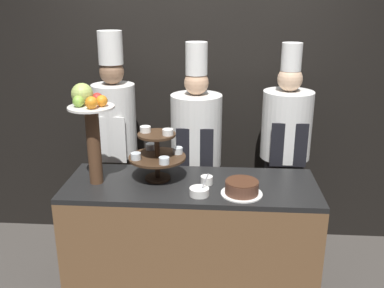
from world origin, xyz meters
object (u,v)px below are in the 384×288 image
Objects in this scene: chef_center_left at (196,148)px; serving_bowl_near at (199,192)px; chef_center_right at (285,147)px; cup_white at (207,180)px; chef_left at (116,136)px; cake_round at (242,188)px; fruit_pedestal at (90,119)px; tiered_stand at (157,152)px.

serving_bowl_near is at bearing -85.07° from chef_center_left.
cup_white is at bearing -135.76° from chef_center_right.
chef_left is at bearing 179.99° from chef_center_left.
chef_left is at bearing 143.70° from cake_round.
chef_center_left is at bearing 42.20° from fruit_pedestal.
tiered_stand is 0.59m from chef_center_left.
cup_white is at bearing 77.26° from serving_bowl_near.
chef_center_left reaches higher than cup_white.
cup_white is (0.77, 0.02, -0.42)m from fruit_pedestal.
serving_bowl_near is 0.08× the size of chef_center_left.
serving_bowl_near is at bearing -46.62° from chef_left.
chef_center_right is (1.36, -0.00, -0.06)m from chef_left.
chef_center_left is at bearing 100.31° from cup_white.
chef_center_left is at bearing 65.66° from tiered_stand.
cake_round is 0.15× the size of chef_center_right.
cake_round is 0.82m from chef_center_right.
tiered_stand is 0.22× the size of chef_center_left.
chef_left reaches higher than fruit_pedestal.
chef_center_left is (-0.07, 0.76, 0.03)m from serving_bowl_near.
chef_center_right is (0.60, 0.58, 0.05)m from cup_white.
tiered_stand is at bearing 160.33° from cake_round.
chef_center_right reaches higher than cake_round.
fruit_pedestal is at bearing -178.79° from cup_white.
chef_left is at bearing 142.52° from cup_white.
cake_round is at bearing -65.19° from chef_center_left.
chef_left is (-0.76, 0.58, 0.11)m from cup_white.
serving_bowl_near is (0.73, -0.16, -0.42)m from fruit_pedestal.
fruit_pedestal is 0.38× the size of chef_center_right.
chef_center_left reaches higher than serving_bowl_near.
chef_left is (-0.72, 0.76, 0.11)m from serving_bowl_near.
chef_center_right is at bearing 0.01° from chef_center_left.
cake_round is at bearing -116.84° from chef_center_right.
tiered_stand is 0.63m from cake_round.
chef_center_left reaches higher than fruit_pedestal.
chef_left is (-0.42, 0.52, -0.06)m from tiered_stand.
chef_center_right is (0.37, 0.73, 0.03)m from cake_round.
fruit_pedestal is at bearing -169.81° from tiered_stand.
chef_left reaches higher than chef_center_right.
serving_bowl_near is 0.77m from chef_center_left.
cake_round is at bearing -7.35° from fruit_pedestal.
serving_bowl_near is at bearing -38.32° from tiered_stand.
chef_center_left is at bearing 94.93° from serving_bowl_near.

